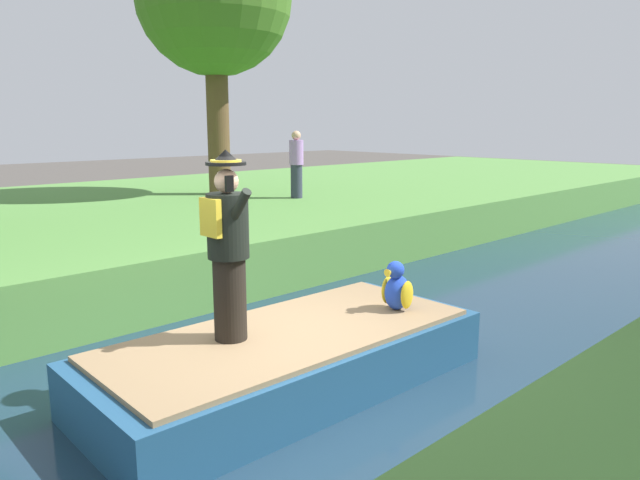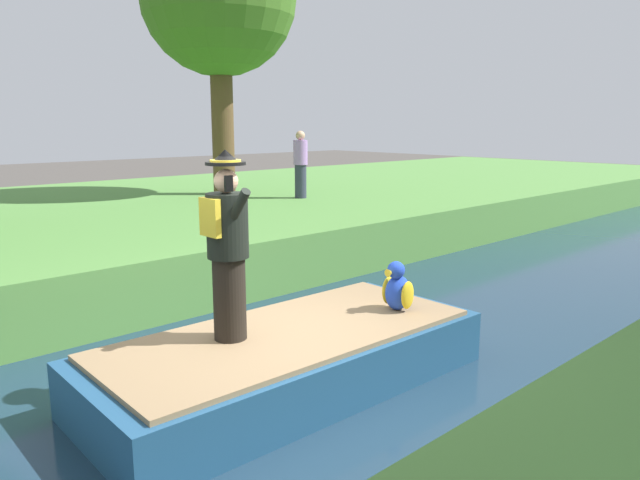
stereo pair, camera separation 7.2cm
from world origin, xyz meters
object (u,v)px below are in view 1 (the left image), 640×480
Objects in this scene: person_pirate at (228,247)px; parrot_plush at (397,289)px; person_bystander at (296,164)px; boat at (289,359)px.

person_pirate reaches higher than parrot_plush.
person_pirate is 1.16× the size of person_bystander.
person_pirate is 8.79m from person_bystander.
person_pirate is at bearing -45.67° from person_bystander.
parrot_plush is 8.01m from person_bystander.
parrot_plush is 0.36× the size of person_bystander.
person_pirate reaches higher than boat.
person_bystander is at bearing 146.77° from parrot_plush.
parrot_plush is (0.31, 1.35, 0.55)m from boat.
person_bystander reaches higher than parrot_plush.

